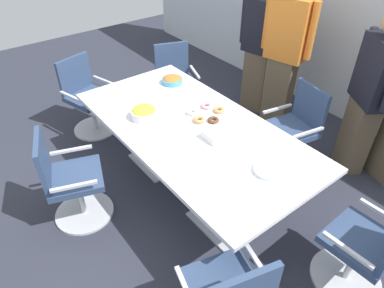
# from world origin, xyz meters

# --- Properties ---
(ground_plane) EXTENTS (10.00, 10.00, 0.01)m
(ground_plane) POSITION_xyz_m (0.00, 0.00, -0.01)
(ground_plane) COLOR #2D303D
(back_wall) EXTENTS (8.00, 0.10, 2.80)m
(back_wall) POSITION_xyz_m (0.00, 2.40, 1.40)
(back_wall) COLOR silver
(back_wall) RESTS_ON ground
(conference_table) EXTENTS (2.40, 1.20, 0.75)m
(conference_table) POSITION_xyz_m (0.00, 0.00, 0.63)
(conference_table) COLOR white
(conference_table) RESTS_ON ground
(office_chair_0) EXTENTS (0.56, 0.56, 0.91)m
(office_chair_0) POSITION_xyz_m (1.62, 0.33, 0.41)
(office_chair_0) COLOR silver
(office_chair_0) RESTS_ON ground
(office_chair_1) EXTENTS (0.64, 0.64, 0.91)m
(office_chair_1) POSITION_xyz_m (0.34, 1.08, 0.41)
(office_chair_1) COLOR silver
(office_chair_1) RESTS_ON ground
(office_chair_2) EXTENTS (0.69, 0.69, 0.91)m
(office_chair_2) POSITION_xyz_m (-1.28, 0.72, 0.41)
(office_chair_2) COLOR silver
(office_chair_2) RESTS_ON ground
(office_chair_3) EXTENTS (0.67, 0.67, 0.91)m
(office_chair_3) POSITION_xyz_m (-1.62, -0.35, 0.41)
(office_chair_3) COLOR silver
(office_chair_3) RESTS_ON ground
(office_chair_4) EXTENTS (0.69, 0.69, 0.91)m
(office_chair_4) POSITION_xyz_m (-0.35, -1.08, 0.41)
(office_chair_4) COLOR silver
(office_chair_4) RESTS_ON ground
(person_standing_0) EXTENTS (0.61, 0.31, 1.68)m
(person_standing_0) POSITION_xyz_m (-0.74, 1.65, 0.87)
(person_standing_0) COLOR brown
(person_standing_0) RESTS_ON ground
(person_standing_1) EXTENTS (0.61, 0.32, 1.82)m
(person_standing_1) POSITION_xyz_m (-0.32, 1.59, 0.96)
(person_standing_1) COLOR brown
(person_standing_1) RESTS_ON ground
(person_standing_2) EXTENTS (0.55, 0.43, 1.69)m
(person_standing_2) POSITION_xyz_m (0.77, 1.56, 0.88)
(person_standing_2) COLOR brown
(person_standing_2) RESTS_ON ground
(snack_bowl_pretzels) EXTENTS (0.22, 0.22, 0.08)m
(snack_bowl_pretzels) POSITION_xyz_m (-0.80, 0.34, 0.79)
(snack_bowl_pretzels) COLOR #4C9EC6
(snack_bowl_pretzels) RESTS_ON conference_table
(snack_bowl_chips_yellow) EXTENTS (0.25, 0.25, 0.12)m
(snack_bowl_chips_yellow) POSITION_xyz_m (-0.39, -0.26, 0.81)
(snack_bowl_chips_yellow) COLOR white
(snack_bowl_chips_yellow) RESTS_ON conference_table
(donut_platter) EXTENTS (0.37, 0.37, 0.04)m
(donut_platter) POSITION_xyz_m (-0.06, 0.21, 0.77)
(donut_platter) COLOR white
(donut_platter) RESTS_ON conference_table
(plate_stack) EXTENTS (0.22, 0.22, 0.03)m
(plate_stack) POSITION_xyz_m (0.84, 0.08, 0.77)
(plate_stack) COLOR white
(plate_stack) RESTS_ON conference_table
(napkin_pile) EXTENTS (0.17, 0.17, 0.08)m
(napkin_pile) POSITION_xyz_m (0.27, 0.04, 0.79)
(napkin_pile) COLOR white
(napkin_pile) RESTS_ON conference_table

